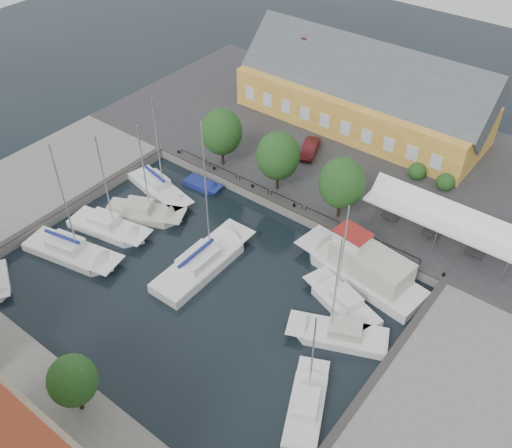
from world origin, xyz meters
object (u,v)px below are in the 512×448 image
at_px(east_boat_b, 340,336).
at_px(west_boat_b, 143,214).
at_px(trawler, 364,270).
at_px(tent_canopy, 446,218).
at_px(center_sailboat, 202,264).
at_px(west_boat_d, 71,253).
at_px(east_boat_a, 343,304).
at_px(east_boat_c, 306,408).
at_px(west_boat_a, 159,190).
at_px(warehouse, 359,93).
at_px(car_red, 310,148).
at_px(west_boat_c, 108,228).
at_px(launch_nw, 202,186).

relative_size(east_boat_b, west_boat_b, 1.00).
bearing_deg(trawler, tent_canopy, 63.52).
distance_m(center_sailboat, east_boat_b, 13.44).
bearing_deg(west_boat_d, west_boat_b, 81.65).
bearing_deg(center_sailboat, west_boat_d, -149.80).
height_order(trawler, east_boat_a, east_boat_a).
distance_m(east_boat_c, west_boat_b, 25.11).
distance_m(center_sailboat, east_boat_a, 12.42).
bearing_deg(west_boat_b, west_boat_d, -98.35).
bearing_deg(east_boat_c, west_boat_a, 155.86).
bearing_deg(center_sailboat, west_boat_b, 169.51).
bearing_deg(tent_canopy, center_sailboat, -136.40).
bearing_deg(center_sailboat, east_boat_c, -22.09).
bearing_deg(west_boat_a, east_boat_c, -24.14).
height_order(warehouse, car_red, warehouse).
bearing_deg(car_red, east_boat_a, -68.38).
distance_m(trawler, west_boat_d, 25.59).
bearing_deg(trawler, west_boat_c, -157.43).
relative_size(tent_canopy, east_boat_c, 1.49).
xyz_separation_m(warehouse, center_sailboat, (1.38, -28.35, -4.07)).
bearing_deg(west_boat_c, car_red, 67.93).
height_order(east_boat_a, east_boat_b, east_boat_b).
height_order(west_boat_c, launch_nw, west_boat_c).
height_order(trawler, west_boat_c, west_boat_c).
relative_size(trawler, east_boat_a, 1.17).
xyz_separation_m(east_boat_a, launch_nw, (-19.69, 5.15, -0.17)).
bearing_deg(west_boat_d, east_boat_c, -0.11).
bearing_deg(west_boat_d, west_boat_c, 89.10).
relative_size(east_boat_a, east_boat_b, 0.98).
bearing_deg(west_boat_c, west_boat_a, 93.82).
bearing_deg(west_boat_d, tent_canopy, 38.78).
relative_size(east_boat_b, west_boat_d, 0.86).
bearing_deg(east_boat_a, warehouse, 118.17).
xyz_separation_m(car_red, east_boat_a, (13.59, -15.59, -1.41)).
bearing_deg(west_boat_d, trawler, 31.24).
relative_size(west_boat_b, west_boat_c, 0.97).
bearing_deg(west_boat_c, east_boat_c, -9.66).
xyz_separation_m(tent_canopy, east_boat_b, (-1.80, -13.84, -3.42)).
distance_m(east_boat_c, west_boat_a, 27.87).
height_order(warehouse, east_boat_c, warehouse).
bearing_deg(east_boat_b, trawler, 104.98).
relative_size(center_sailboat, trawler, 1.18).
distance_m(west_boat_d, launch_nw, 14.87).
relative_size(east_boat_c, west_boat_c, 0.85).
distance_m(tent_canopy, east_boat_a, 11.93).
height_order(warehouse, west_boat_d, west_boat_d).
bearing_deg(east_boat_b, launch_nw, 159.20).
bearing_deg(tent_canopy, west_boat_b, -152.24).
bearing_deg(tent_canopy, east_boat_a, -106.89).
relative_size(east_boat_c, launch_nw, 2.20).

